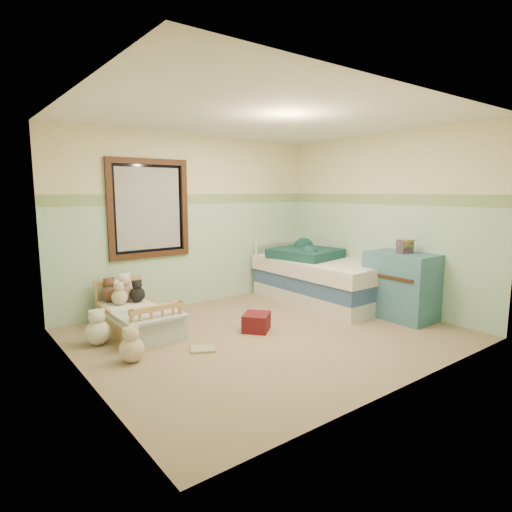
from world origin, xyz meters
TOP-DOWN VIEW (x-y plane):
  - floor at (0.00, 0.00)m, footprint 4.20×3.60m
  - ceiling at (0.00, 0.00)m, footprint 4.20×3.60m
  - wall_back at (0.00, 1.80)m, footprint 4.20×0.04m
  - wall_front at (0.00, -1.80)m, footprint 4.20×0.04m
  - wall_left at (-2.10, 0.00)m, footprint 0.04×3.60m
  - wall_right at (2.10, 0.00)m, footprint 0.04×3.60m
  - wainscot_mint at (0.00, 1.79)m, footprint 4.20×0.01m
  - border_strip at (0.00, 1.79)m, footprint 4.20×0.01m
  - window_frame at (-0.70, 1.76)m, footprint 1.16×0.06m
  - window_blinds at (-0.70, 1.77)m, footprint 0.92×0.01m
  - toddler_bed_frame at (-1.22, 1.05)m, footprint 0.63×1.26m
  - toddler_mattress at (-1.22, 1.05)m, footprint 0.58×1.21m
  - patchwork_quilt at (-1.22, 0.66)m, footprint 0.69×0.63m
  - plush_bed_brown at (-1.37, 1.55)m, footprint 0.22×0.22m
  - plush_bed_white at (-1.17, 1.55)m, footprint 0.24×0.24m
  - plush_bed_tan at (-1.32, 1.33)m, footprint 0.20×0.20m
  - plush_bed_dark at (-1.09, 1.33)m, footprint 0.20×0.20m
  - plush_floor_cream at (-1.74, 0.86)m, footprint 0.28×0.28m
  - plush_floor_tan at (-1.62, 0.17)m, footprint 0.25×0.25m
  - twin_bed_frame at (1.55, 0.64)m, footprint 1.03×2.06m
  - twin_boxspring at (1.55, 0.64)m, footprint 1.03×2.06m
  - twin_mattress at (1.55, 0.64)m, footprint 1.07×2.10m
  - teal_blanket at (1.50, 0.94)m, footprint 1.03×1.07m
  - dresser at (1.81, -0.57)m, footprint 0.55×0.88m
  - book_stack at (1.81, -0.59)m, footprint 0.20×0.17m
  - red_pillow at (-0.05, 0.18)m, footprint 0.45×0.45m
  - floor_book at (-0.90, 0.01)m, footprint 0.33×0.30m
  - extra_plush_0 at (-1.17, 1.50)m, footprint 0.21×0.21m
  - extra_plush_1 at (-1.28, 1.53)m, footprint 0.19×0.19m
  - extra_plush_2 at (-1.26, 1.46)m, footprint 0.16×0.16m
  - extra_plush_3 at (-1.01, 1.59)m, footprint 0.16×0.16m

SIDE VIEW (x-z plane):
  - floor at x=0.00m, z-range -0.02..0.00m
  - floor_book at x=-0.90m, z-range 0.00..0.02m
  - toddler_bed_frame at x=-1.22m, z-range 0.00..0.16m
  - red_pillow at x=-0.05m, z-range 0.00..0.21m
  - twin_bed_frame at x=1.55m, z-range 0.00..0.22m
  - plush_floor_tan at x=-1.62m, z-range 0.00..0.25m
  - plush_floor_cream at x=-1.74m, z-range 0.00..0.28m
  - toddler_mattress at x=-1.22m, z-range 0.16..0.28m
  - patchwork_quilt at x=-1.22m, z-range 0.28..0.31m
  - twin_boxspring at x=1.55m, z-range 0.22..0.44m
  - extra_plush_2 at x=-1.26m, z-range 0.28..0.44m
  - extra_plush_3 at x=-1.01m, z-range 0.28..0.44m
  - extra_plush_1 at x=-1.28m, z-range 0.28..0.47m
  - plush_bed_dark at x=-1.09m, z-range 0.28..0.48m
  - plush_bed_tan at x=-1.32m, z-range 0.28..0.48m
  - extra_plush_0 at x=-1.17m, z-range 0.28..0.49m
  - plush_bed_brown at x=-1.37m, z-range 0.28..0.50m
  - plush_bed_white at x=-1.17m, z-range 0.28..0.52m
  - dresser at x=1.81m, z-range 0.00..0.88m
  - twin_mattress at x=1.55m, z-range 0.44..0.66m
  - teal_blanket at x=1.50m, z-range 0.66..0.80m
  - wainscot_mint at x=0.00m, z-range 0.00..1.50m
  - book_stack at x=1.81m, z-range 0.88..1.06m
  - wall_back at x=0.00m, z-range 0.00..2.50m
  - wall_front at x=0.00m, z-range 0.00..2.50m
  - wall_left at x=-2.10m, z-range 0.00..2.50m
  - wall_right at x=2.10m, z-range 0.00..2.50m
  - window_blinds at x=-0.70m, z-range 0.89..2.01m
  - window_frame at x=-0.70m, z-range 0.77..2.13m
  - border_strip at x=0.00m, z-range 1.50..1.65m
  - ceiling at x=0.00m, z-range 2.50..2.52m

